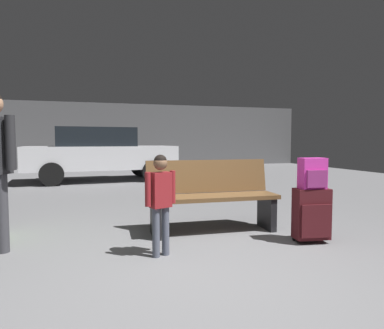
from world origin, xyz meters
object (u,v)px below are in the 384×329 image
Objects in this scene: suitcase at (312,214)px; parked_car_far at (100,153)px; child at (160,194)px; bench at (212,196)px; backpack_bright at (313,174)px.

suitcase is 0.14× the size of parked_car_far.
bench is at bearing 43.10° from child.
backpack_bright is 1.70m from child.
child reaches higher than bench.
parked_car_far is (-0.41, 6.82, 0.19)m from child.
child is (-0.80, -0.75, 0.17)m from bench.
suitcase is 7.18m from parked_car_far.
bench is 4.76× the size of backpack_bright.
child is at bearing -86.60° from parked_car_far.
suitcase is 0.45m from backpack_bright.
backpack_bright reaches higher than bench.
parked_car_far is (-2.10, 6.85, 0.48)m from suitcase.
backpack_bright is at bearing -63.52° from suitcase.
bench is 1.20m from suitcase.
parked_car_far is at bearing 93.40° from child.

